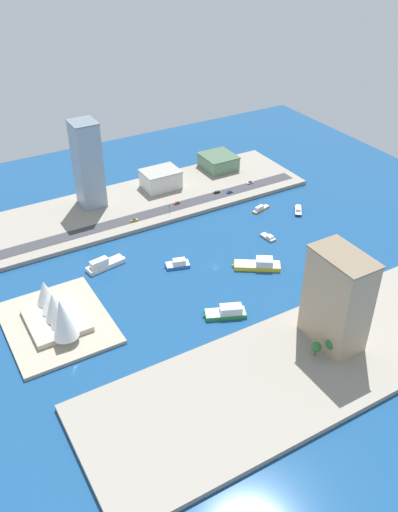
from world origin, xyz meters
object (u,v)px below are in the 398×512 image
(hatchback_blue, at_px, (230,192))
(van_white, at_px, (250,183))
(ferry_green_doubledeck, at_px, (227,312))
(water_taxi_orange, at_px, (261,209))
(suv_black, at_px, (217,192))
(catamaran_blue, at_px, (178,264))
(pickup_red, at_px, (177,203))
(yacht_sleek_gray, at_px, (268,237))
(opera_landmark, at_px, (56,312))
(terminal_long_green, at_px, (218,161))
(sailboat_small_white, at_px, (331,256))
(hotel_broad_white, at_px, (161,179))
(patrol_launch_navy, at_px, (298,210))
(taxi_yellow_cab, at_px, (134,220))
(apartment_midrise_tan, at_px, (337,299))
(tower_tall_glass, at_px, (88,164))
(ferry_yellow_fast, at_px, (259,264))
(ferry_white_commuter, at_px, (104,264))
(traffic_light_waterfront, at_px, (169,208))

(hatchback_blue, xyz_separation_m, van_white, (5.27, -22.06, -0.00))
(ferry_green_doubledeck, distance_m, hatchback_blue, 138.25)
(water_taxi_orange, relative_size, suv_black, 3.43)
(catamaran_blue, height_order, van_white, catamaran_blue)
(pickup_red, bearing_deg, hatchback_blue, -96.21)
(yacht_sleek_gray, height_order, suv_black, suv_black)
(opera_landmark, bearing_deg, terminal_long_green, -55.20)
(sailboat_small_white, bearing_deg, hotel_broad_white, 20.61)
(patrol_launch_navy, bearing_deg, van_white, 8.81)
(patrol_launch_navy, bearing_deg, yacht_sleek_gray, 114.73)
(pickup_red, distance_m, van_white, 64.44)
(opera_landmark, bearing_deg, taxi_yellow_cab, -45.76)
(catamaran_blue, xyz_separation_m, hatchback_blue, (61.08, -77.02, 2.07))
(terminal_long_green, bearing_deg, apartment_midrise_tan, 163.88)
(tower_tall_glass, bearing_deg, suv_black, -110.04)
(patrol_launch_navy, xyz_separation_m, terminal_long_green, (86.82, 13.68, 7.16))
(sailboat_small_white, xyz_separation_m, hotel_broad_white, (135.34, 50.91, 8.81))
(yacht_sleek_gray, bearing_deg, ferry_yellow_fast, 134.44)
(ferry_green_doubledeck, distance_m, ferry_white_commuter, 86.03)
(tower_tall_glass, distance_m, hatchback_blue, 106.01)
(catamaran_blue, xyz_separation_m, opera_landmark, (-17.94, 81.35, 9.07))
(terminal_long_green, xyz_separation_m, taxi_yellow_cab, (-44.41, 95.54, -4.68))
(sailboat_small_white, relative_size, apartment_midrise_tan, 0.20)
(yacht_sleek_gray, distance_m, traffic_light_waterfront, 72.42)
(water_taxi_orange, height_order, traffic_light_waterfront, traffic_light_waterfront)
(traffic_light_waterfront, bearing_deg, hotel_broad_white, -18.83)
(sailboat_small_white, height_order, apartment_midrise_tan, apartment_midrise_tan)
(ferry_white_commuter, height_order, suv_black, ferry_white_commuter)
(ferry_green_doubledeck, height_order, tower_tall_glass, tower_tall_glass)
(sailboat_small_white, height_order, taxi_yellow_cab, sailboat_small_white)
(ferry_white_commuter, relative_size, hotel_broad_white, 0.97)
(ferry_yellow_fast, bearing_deg, tower_tall_glass, 25.91)
(ferry_yellow_fast, bearing_deg, yacht_sleek_gray, -45.56)
(yacht_sleek_gray, relative_size, sailboat_small_white, 1.26)
(hotel_broad_white, distance_m, pickup_red, 30.88)
(water_taxi_orange, xyz_separation_m, apartment_midrise_tan, (-130.69, 49.99, 27.01))
(ferry_green_doubledeck, height_order, suv_black, ferry_green_doubledeck)
(sailboat_small_white, height_order, traffic_light_waterfront, sailboat_small_white)
(sailboat_small_white, bearing_deg, taxi_yellow_cab, 42.57)
(sailboat_small_white, relative_size, tower_tall_glass, 0.16)
(hotel_broad_white, xyz_separation_m, tower_tall_glass, (1.44, 55.06, 23.94))
(yacht_sleek_gray, xyz_separation_m, hatchback_blue, (62.99, -10.21, 2.77))
(patrol_launch_navy, bearing_deg, hotel_broad_white, 41.31)
(hotel_broad_white, bearing_deg, ferry_white_commuter, 134.18)
(yacht_sleek_gray, height_order, hotel_broad_white, hotel_broad_white)
(hotel_broad_white, height_order, taxi_yellow_cab, hotel_broad_white)
(taxi_yellow_cab, xyz_separation_m, opera_landmark, (-76.86, 78.93, 7.03))
(catamaran_blue, relative_size, opera_landmark, 0.37)
(hotel_broad_white, bearing_deg, opera_landmark, 133.88)
(patrol_launch_navy, xyz_separation_m, suv_black, (49.23, 38.20, 2.46))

